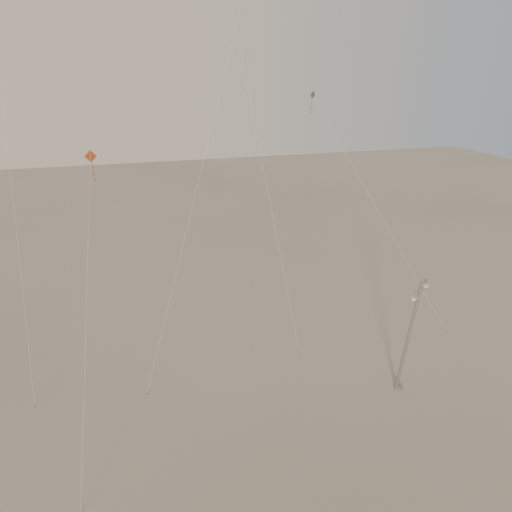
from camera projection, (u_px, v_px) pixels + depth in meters
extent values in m
plane|color=gray|center=(266.00, 409.00, 25.06)|extent=(160.00, 160.00, 0.00)
cylinder|color=gray|center=(399.00, 386.00, 26.69)|extent=(0.44, 0.44, 0.30)
cylinder|color=gray|center=(408.00, 339.00, 25.06)|extent=(0.59, 0.18, 8.06)
cylinder|color=gray|center=(425.00, 281.00, 23.44)|extent=(0.14, 0.14, 0.18)
cylinder|color=gray|center=(426.00, 281.00, 23.68)|extent=(0.44, 0.35, 0.07)
cylinder|color=gray|center=(427.00, 282.00, 23.92)|extent=(0.06, 0.06, 0.30)
ellipsoid|color=#AAAAA5|center=(426.00, 284.00, 23.99)|extent=(0.52, 0.52, 0.18)
cylinder|color=gray|center=(419.00, 291.00, 23.60)|extent=(0.60, 0.13, 0.07)
cylinder|color=gray|center=(415.00, 294.00, 23.58)|extent=(0.06, 0.06, 0.40)
ellipsoid|color=#AAAAA5|center=(414.00, 297.00, 23.67)|extent=(0.52, 0.52, 0.18)
cylinder|color=beige|center=(4.00, 109.00, 24.62)|extent=(0.70, 14.91, 34.34)
cylinder|color=gray|center=(35.00, 407.00, 25.20)|extent=(0.06, 0.06, 0.10)
cylinder|color=beige|center=(199.00, 178.00, 26.36)|extent=(9.80, 10.12, 25.75)
cylinder|color=gray|center=(147.00, 394.00, 26.18)|extent=(0.06, 0.06, 0.10)
cylinder|color=beige|center=(242.00, 58.00, 28.70)|extent=(4.29, 17.35, 40.30)
cylinder|color=gray|center=(299.00, 353.00, 30.04)|extent=(0.06, 0.06, 0.10)
cube|color=maroon|center=(91.00, 156.00, 22.26)|extent=(0.71, 0.30, 0.71)
cylinder|color=maroon|center=(94.00, 172.00, 22.76)|extent=(0.03, 0.18, 1.13)
cylinder|color=beige|center=(86.00, 321.00, 20.69)|extent=(1.90, 10.22, 14.95)
cube|color=#332B2A|center=(313.00, 95.00, 34.45)|extent=(0.19, 0.73, 0.70)
cylinder|color=#332B2A|center=(311.00, 107.00, 34.75)|extent=(0.19, 0.11, 1.22)
cylinder|color=beige|center=(377.00, 210.00, 33.44)|extent=(7.57, 12.67, 17.43)
cylinder|color=gray|center=(446.00, 332.00, 32.43)|extent=(0.06, 0.06, 0.10)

